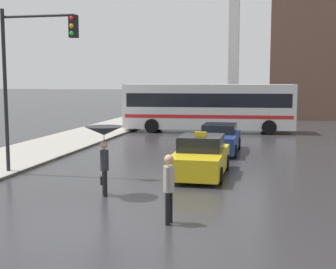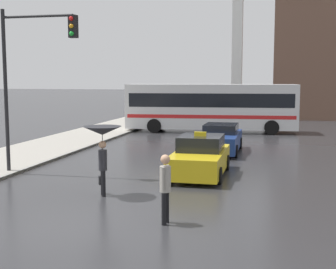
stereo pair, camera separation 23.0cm
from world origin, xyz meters
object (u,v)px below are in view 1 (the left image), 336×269
pedestrian_with_umbrella (104,137)px  pedestrian_man (169,183)px  city_bus (208,106)px  traffic_light (31,62)px  sedan_red (219,139)px  taxi (201,157)px

pedestrian_with_umbrella → pedestrian_man: 3.54m
city_bus → traffic_light: 16.74m
city_bus → pedestrian_with_umbrella: 18.39m
city_bus → pedestrian_with_umbrella: bearing=-7.4°
sedan_red → traffic_light: size_ratio=0.72×
sedan_red → city_bus: bearing=-79.2°
city_bus → traffic_light: bearing=-20.6°
pedestrian_with_umbrella → traffic_light: 5.00m
pedestrian_man → traffic_light: bearing=-122.1°
traffic_light → city_bus: bearing=74.2°
pedestrian_with_umbrella → traffic_light: bearing=27.2°
taxi → pedestrian_with_umbrella: 4.62m
traffic_light → pedestrian_with_umbrella: bearing=-33.6°
taxi → sedan_red: 5.78m
sedan_red → pedestrian_with_umbrella: pedestrian_with_umbrella is taller
pedestrian_man → traffic_light: (-6.19, 4.78, 3.19)m
pedestrian_man → traffic_light: traffic_light is taller
sedan_red → traffic_light: traffic_light is taller
city_bus → sedan_red: bearing=6.0°
traffic_light → sedan_red: bearing=48.8°
traffic_light → taxi: bearing=12.1°
pedestrian_with_umbrella → sedan_red: bearing=-44.2°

